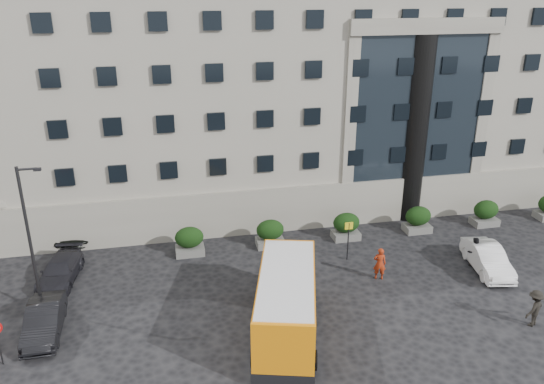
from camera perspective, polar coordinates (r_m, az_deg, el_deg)
The scene contains 19 objects.
ground at distance 28.09m, azimuth 0.77°, elevation -13.18°, with size 120.00×120.00×0.00m, color black.
civic_building at distance 46.46m, azimuth 1.96°, elevation 12.77°, with size 44.00×24.00×18.00m, color gray.
entrance_column at distance 38.28m, azimuth 15.08°, elevation 6.36°, with size 1.80×1.80×13.00m, color black.
hedge_a at distance 33.86m, azimuth -8.87°, elevation -5.21°, with size 1.80×1.26×1.84m.
hedge_b at distance 34.45m, azimuth -0.20°, elevation -4.45°, with size 1.80×1.26×1.84m.
hedge_c at distance 35.80m, azimuth 7.98°, elevation -3.63°, with size 1.80×1.26×1.84m.
hedge_d at distance 37.81m, azimuth 15.42°, elevation -2.83°, with size 1.80×1.26×1.84m.
hedge_e at distance 40.41m, azimuth 22.00°, elevation -2.08°, with size 1.80×1.26×1.84m.
street_lamp at distance 28.80m, azimuth -24.56°, elevation -4.37°, with size 1.16×0.18×8.00m.
bus_stop_sign at distance 32.80m, azimuth 8.23°, elevation -4.53°, with size 0.50×0.08×2.52m.
minibus at distance 25.87m, azimuth 1.57°, elevation -11.79°, with size 4.70×8.18×3.23m.
red_truck at distance 44.43m, azimuth -23.97°, elevation 0.67°, with size 3.90×6.34×3.18m.
parked_car_b at distance 28.70m, azimuth -23.31°, elevation -12.57°, with size 1.57×4.49×1.48m, color black.
parked_car_c at distance 33.02m, azimuth -21.83°, elevation -7.85°, with size 1.87×4.59×1.33m, color black.
parked_car_d at distance 38.32m, azimuth -20.58°, elevation -3.43°, with size 2.50×5.43×1.51m, color black.
white_taxi at distance 34.21m, azimuth 22.16°, elevation -6.66°, with size 1.63×4.68×1.54m, color white.
pedestrian_a at distance 31.38m, azimuth 11.50°, elevation -7.55°, with size 0.72×0.47×1.96m, color #9F2A0F.
pedestrian_b at distance 34.42m, azimuth 20.88°, elevation -6.02°, with size 0.89×0.70×1.84m, color black.
pedestrian_c at distance 29.89m, azimuth 26.39°, elevation -11.13°, with size 1.27×0.73×1.97m, color black.
Camera 1 is at (-5.28, -22.53, 15.92)m, focal length 35.00 mm.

